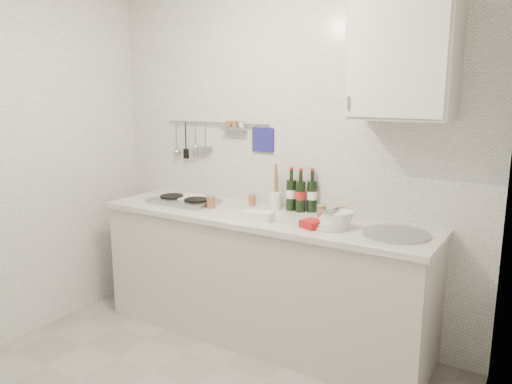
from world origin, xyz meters
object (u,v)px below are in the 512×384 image
(plate_stack_hob, at_px, (191,199))
(plate_stack_sink, at_px, (335,220))
(utensil_crock, at_px, (276,198))
(wall_cabinet, at_px, (404,60))
(wine_bottles, at_px, (301,190))

(plate_stack_hob, bearing_deg, plate_stack_sink, -5.43)
(plate_stack_sink, height_order, utensil_crock, utensil_crock)
(plate_stack_hob, bearing_deg, wall_cabinet, 1.92)
(plate_stack_hob, xyz_separation_m, utensil_crock, (0.68, 0.13, 0.06))
(wine_bottles, height_order, utensil_crock, utensil_crock)
(wall_cabinet, relative_size, wine_bottles, 2.26)
(wall_cabinet, height_order, plate_stack_hob, wall_cabinet)
(plate_stack_sink, bearing_deg, plate_stack_hob, 174.57)
(plate_stack_hob, bearing_deg, utensil_crock, 11.05)
(plate_stack_sink, bearing_deg, wall_cabinet, 27.75)
(wall_cabinet, height_order, utensil_crock, wall_cabinet)
(wall_cabinet, xyz_separation_m, wine_bottles, (-0.71, 0.11, -0.87))
(plate_stack_sink, relative_size, utensil_crock, 0.73)
(plate_stack_hob, relative_size, wine_bottles, 0.82)
(plate_stack_hob, relative_size, utensil_crock, 0.76)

